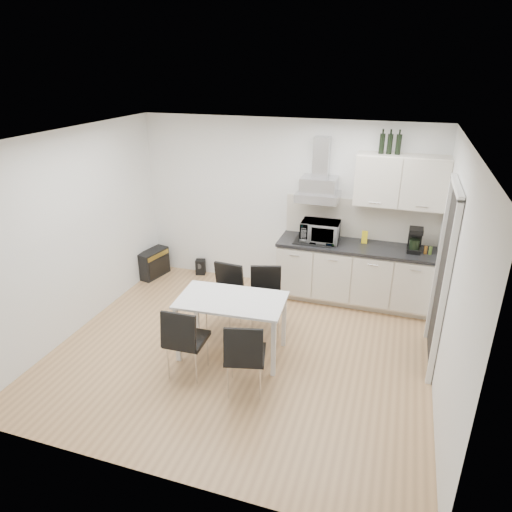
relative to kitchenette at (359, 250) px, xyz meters
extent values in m
plane|color=tan|center=(-1.19, -1.73, -0.83)|extent=(4.50, 4.50, 0.00)
cube|color=white|center=(-1.19, 0.27, 0.47)|extent=(4.50, 0.10, 2.60)
cube|color=white|center=(-1.19, -3.73, 0.47)|extent=(4.50, 0.10, 2.60)
cube|color=white|center=(-3.44, -1.73, 0.47)|extent=(0.10, 4.00, 2.60)
cube|color=white|center=(1.06, -1.73, 0.47)|extent=(0.10, 4.00, 2.60)
plane|color=white|center=(-1.19, -1.73, 1.77)|extent=(4.50, 4.50, 0.00)
cube|color=white|center=(1.02, -1.18, 0.22)|extent=(0.08, 1.04, 2.10)
cube|color=beige|center=(-0.04, 0.01, -0.78)|extent=(2.16, 0.52, 0.10)
cube|color=white|center=(-0.04, -0.03, -0.35)|extent=(2.20, 0.60, 0.76)
cube|color=black|center=(-0.04, -0.04, 0.07)|extent=(2.22, 0.64, 0.04)
cube|color=beige|center=(-0.04, 0.25, 0.38)|extent=(2.20, 0.02, 0.58)
cube|color=white|center=(0.46, 0.09, 1.02)|extent=(1.20, 0.35, 0.70)
cube|color=silver|center=(-0.64, 0.05, 0.82)|extent=(0.60, 0.46, 0.30)
cube|color=silver|center=(-0.64, 0.16, 1.27)|extent=(0.22, 0.20, 0.55)
imported|color=silver|center=(-0.56, -0.05, 0.27)|extent=(0.55, 0.31, 0.37)
cube|color=yellow|center=(0.06, 0.07, 0.18)|extent=(0.08, 0.04, 0.18)
cylinder|color=brown|center=(0.89, -0.08, 0.14)|extent=(0.04, 0.04, 0.11)
cylinder|color=#4C6626|center=(0.95, -0.08, 0.14)|extent=(0.04, 0.04, 0.11)
cylinder|color=black|center=(0.16, 0.09, 1.53)|extent=(0.07, 0.07, 0.32)
cylinder|color=black|center=(0.26, 0.09, 1.53)|extent=(0.07, 0.07, 0.32)
cylinder|color=black|center=(0.37, 0.09, 1.53)|extent=(0.07, 0.07, 0.32)
cube|color=white|center=(-1.27, -1.81, -0.10)|extent=(1.30, 0.80, 0.03)
cube|color=white|center=(-1.83, -2.15, -0.47)|extent=(0.05, 0.05, 0.72)
cube|color=white|center=(-0.68, -2.08, -0.47)|extent=(0.05, 0.05, 0.72)
cube|color=white|center=(-1.87, -1.53, -0.47)|extent=(0.05, 0.05, 0.72)
cube|color=white|center=(-0.72, -1.46, -0.47)|extent=(0.05, 0.05, 0.72)
cube|color=black|center=(-3.30, -0.14, -0.60)|extent=(0.34, 0.58, 0.46)
cube|color=gold|center=(-3.18, -0.14, -0.44)|extent=(0.11, 0.48, 0.07)
cube|color=black|center=(-2.59, 0.17, -0.70)|extent=(0.18, 0.17, 0.26)
camera|label=1|loc=(0.46, -6.22, 2.49)|focal=32.00mm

